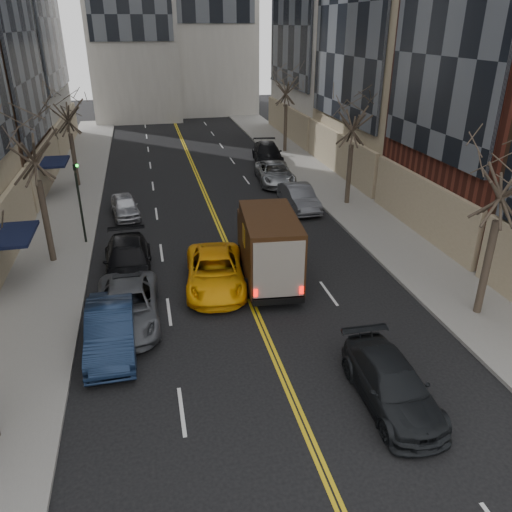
{
  "coord_description": "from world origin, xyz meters",
  "views": [
    {
      "loc": [
        -3.88,
        -4.09,
        10.86
      ],
      "look_at": [
        0.19,
        13.93,
        2.2
      ],
      "focal_mm": 35.0,
      "sensor_mm": 36.0,
      "label": 1
    }
  ],
  "objects_px": {
    "observer_sedan": "(392,384)",
    "taxi": "(215,271)",
    "pedestrian": "(264,276)",
    "ups_truck": "(268,246)"
  },
  "relations": [
    {
      "from": "observer_sedan",
      "to": "taxi",
      "type": "bearing_deg",
      "value": 116.64
    },
    {
      "from": "taxi",
      "to": "ups_truck",
      "type": "bearing_deg",
      "value": 10.44
    },
    {
      "from": "ups_truck",
      "to": "observer_sedan",
      "type": "height_order",
      "value": "ups_truck"
    },
    {
      "from": "observer_sedan",
      "to": "pedestrian",
      "type": "relative_size",
      "value": 2.66
    },
    {
      "from": "ups_truck",
      "to": "pedestrian",
      "type": "height_order",
      "value": "ups_truck"
    },
    {
      "from": "observer_sedan",
      "to": "taxi",
      "type": "height_order",
      "value": "taxi"
    },
    {
      "from": "taxi",
      "to": "pedestrian",
      "type": "relative_size",
      "value": 3.02
    },
    {
      "from": "pedestrian",
      "to": "taxi",
      "type": "bearing_deg",
      "value": 57.19
    },
    {
      "from": "pedestrian",
      "to": "ups_truck",
      "type": "bearing_deg",
      "value": -23.59
    },
    {
      "from": "observer_sedan",
      "to": "pedestrian",
      "type": "distance_m",
      "value": 7.93
    }
  ]
}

